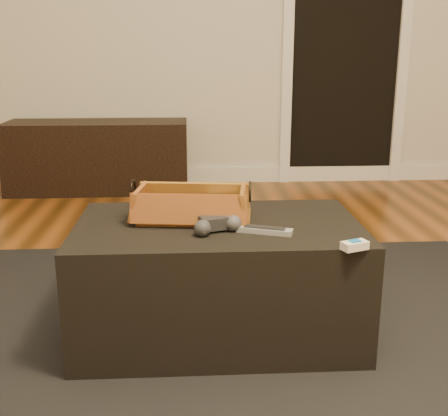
{
  "coord_description": "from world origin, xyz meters",
  "views": [
    {
      "loc": [
        0.11,
        -1.67,
        1.02
      ],
      "look_at": [
        0.22,
        0.2,
        0.49
      ],
      "focal_mm": 45.0,
      "sensor_mm": 36.0,
      "label": 1
    }
  ],
  "objects": [
    {
      "name": "baseboard",
      "position": [
        0.0,
        2.73,
        0.06
      ],
      "size": [
        5.0,
        0.04,
        0.12
      ],
      "primitive_type": "cube",
      "color": "white",
      "rests_on": "floor"
    },
    {
      "name": "silver_remote",
      "position": [
        0.35,
        0.1,
        0.44
      ],
      "size": [
        0.19,
        0.1,
        0.02
      ],
      "color": "#96979D",
      "rests_on": "ottoman"
    },
    {
      "name": "floor",
      "position": [
        0.0,
        0.0,
        -0.01
      ],
      "size": [
        5.0,
        5.5,
        0.01
      ],
      "primitive_type": "cube",
      "color": "brown",
      "rests_on": "ground"
    },
    {
      "name": "door_jamb_left",
      "position": [
        0.85,
        2.72,
        1.02
      ],
      "size": [
        0.08,
        0.05,
        2.05
      ],
      "primitive_type": "cube",
      "color": "white",
      "rests_on": "floor"
    },
    {
      "name": "ottoman",
      "position": [
        0.2,
        0.22,
        0.22
      ],
      "size": [
        1.0,
        0.6,
        0.42
      ],
      "primitive_type": "cube",
      "color": "black",
      "rests_on": "area_rug"
    },
    {
      "name": "media_cabinet",
      "position": [
        -0.59,
        2.51,
        0.26
      ],
      "size": [
        1.32,
        0.45,
        0.52
      ],
      "primitive_type": "cube",
      "color": "black",
      "rests_on": "floor"
    },
    {
      "name": "cloth_bundle",
      "position": [
        0.22,
        0.28,
        0.48
      ],
      "size": [
        0.13,
        0.11,
        0.06
      ],
      "primitive_type": "cube",
      "rotation": [
        0.0,
        0.0,
        -0.3
      ],
      "color": "tan",
      "rests_on": "wicker_basket"
    },
    {
      "name": "area_rug",
      "position": [
        0.2,
        0.17,
        0.01
      ],
      "size": [
        2.6,
        2.0,
        0.01
      ],
      "primitive_type": "cube",
      "color": "black",
      "rests_on": "floor"
    },
    {
      "name": "wicker_basket",
      "position": [
        0.11,
        0.26,
        0.48
      ],
      "size": [
        0.44,
        0.27,
        0.15
      ],
      "color": "#A56525",
      "rests_on": "ottoman"
    },
    {
      "name": "cream_gadget",
      "position": [
        0.6,
        -0.08,
        0.45
      ],
      "size": [
        0.09,
        0.07,
        0.03
      ],
      "color": "silver",
      "rests_on": "ottoman"
    },
    {
      "name": "tv_remote",
      "position": [
        0.08,
        0.24,
        0.46
      ],
      "size": [
        0.22,
        0.05,
        0.02
      ],
      "primitive_type": "cube",
      "rotation": [
        0.0,
        0.0,
        -0.02
      ],
      "color": "black",
      "rests_on": "wicker_basket"
    },
    {
      "name": "door_jamb_right",
      "position": [
        1.75,
        2.72,
        1.02
      ],
      "size": [
        0.08,
        0.05,
        2.05
      ],
      "primitive_type": "cube",
      "color": "white",
      "rests_on": "floor"
    },
    {
      "name": "back_wall",
      "position": [
        0.0,
        2.76,
        1.35
      ],
      "size": [
        5.0,
        0.02,
        2.7
      ],
      "primitive_type": "cube",
      "color": "beige",
      "rests_on": "ground"
    },
    {
      "name": "doorway_opening",
      "position": [
        1.3,
        2.73,
        1.02
      ],
      "size": [
        0.82,
        0.02,
        2.0
      ],
      "primitive_type": "cube",
      "color": "black",
      "rests_on": "floor"
    },
    {
      "name": "game_controller",
      "position": [
        0.19,
        0.11,
        0.46
      ],
      "size": [
        0.18,
        0.13,
        0.06
      ],
      "color": "black",
      "rests_on": "ottoman"
    }
  ]
}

